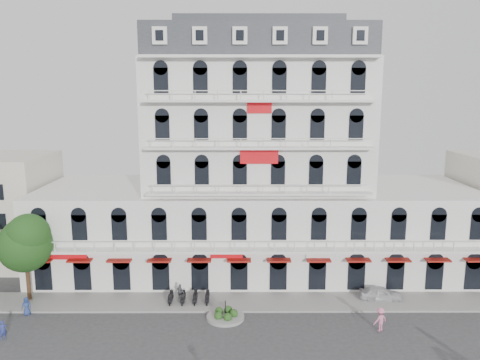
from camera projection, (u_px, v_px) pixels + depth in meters
name	position (u px, v px, depth m)	size (l,w,h in m)	color
ground	(265.00, 358.00, 33.48)	(120.00, 120.00, 0.00)	#38383A
sidewalk	(259.00, 302.00, 42.31)	(53.00, 4.00, 0.16)	gray
main_building	(256.00, 177.00, 49.35)	(45.00, 15.00, 25.80)	silver
traffic_island	(225.00, 316.00, 39.32)	(3.20, 3.20, 1.60)	gray
parked_scooter_row	(189.00, 304.00, 42.11)	(4.40, 1.80, 1.10)	black
tree_west_inner	(25.00, 241.00, 41.69)	(4.76, 4.76, 8.25)	#382314
parked_car	(381.00, 293.00, 42.74)	(1.53, 3.79, 1.29)	silver
pedestrian_left	(26.00, 306.00, 39.84)	(0.78, 0.51, 1.60)	navy
pedestrian_mid	(180.00, 292.00, 42.65)	(0.93, 0.39, 1.58)	slate
pedestrian_right	(380.00, 319.00, 37.16)	(1.25, 0.72, 1.94)	pink
pedestrian_far	(3.00, 330.00, 35.88)	(0.56, 0.37, 1.53)	navy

